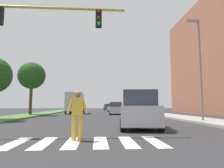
{
  "coord_description": "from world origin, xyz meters",
  "views": [
    {
      "loc": [
        0.36,
        2.13,
        1.18
      ],
      "look_at": [
        1.45,
        17.74,
        2.88
      ],
      "focal_mm": 32.22,
      "sensor_mm": 36.0,
      "label": 1
    }
  ],
  "objects": [
    {
      "name": "truck_box_delivery",
      "position": [
        -3.1,
        33.26,
        1.63
      ],
      "size": [
        2.4,
        6.2,
        3.1
      ],
      "color": "#B7B7BC",
      "rests_on": "ground_plane"
    },
    {
      "name": "sedan_midblock",
      "position": [
        2.83,
        29.94,
        0.78
      ],
      "size": [
        2.06,
        4.49,
        1.68
      ],
      "color": "#B7B7BC",
      "rests_on": "ground_plane"
    },
    {
      "name": "street_lamp_right",
      "position": [
        7.78,
        16.2,
        4.59
      ],
      "size": [
        1.02,
        0.24,
        7.5
      ],
      "color": "slate",
      "rests_on": "sidewalk_right"
    },
    {
      "name": "tree_far",
      "position": [
        -7.9,
        27.52,
        4.88
      ],
      "size": [
        3.32,
        3.32,
        6.43
      ],
      "color": "#4C3823",
      "rests_on": "median_strip"
    },
    {
      "name": "suv_crossing",
      "position": [
        2.58,
        13.07,
        0.93
      ],
      "size": [
        2.48,
        4.8,
        1.97
      ],
      "color": "#B7B7BC",
      "rests_on": "ground_plane"
    },
    {
      "name": "median_strip",
      "position": [
        -7.6,
        28.0,
        0.07
      ],
      "size": [
        3.12,
        64.0,
        0.15
      ],
      "primitive_type": "cube",
      "color": "#477A38",
      "rests_on": "ground_plane"
    },
    {
      "name": "sedan_distant",
      "position": [
        3.34,
        44.34,
        0.78
      ],
      "size": [
        2.28,
        4.66,
        1.68
      ],
      "color": "silver",
      "rests_on": "ground_plane"
    },
    {
      "name": "ground_plane",
      "position": [
        0.0,
        30.0,
        0.0
      ],
      "size": [
        140.0,
        140.0,
        0.0
      ],
      "primitive_type": "plane",
      "color": "#2D2D30"
    },
    {
      "name": "sidewalk_right",
      "position": [
        8.38,
        28.0,
        0.07
      ],
      "size": [
        3.0,
        64.0,
        0.15
      ],
      "primitive_type": "cube",
      "color": "#9E9991",
      "rests_on": "ground_plane"
    },
    {
      "name": "sedan_far_horizon",
      "position": [
        3.03,
        58.24,
        0.76
      ],
      "size": [
        2.27,
        4.75,
        1.64
      ],
      "color": "#474C51",
      "rests_on": "ground_plane"
    },
    {
      "name": "pedestrian_performer",
      "position": [
        -0.36,
        9.25,
        0.93
      ],
      "size": [
        0.75,
        0.28,
        1.69
      ],
      "color": "gold",
      "rests_on": "ground_plane"
    },
    {
      "name": "crosswalk",
      "position": [
        0.0,
        8.83,
        0.0
      ],
      "size": [
        4.95,
        2.2,
        0.01
      ],
      "color": "silver",
      "rests_on": "ground_plane"
    }
  ]
}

